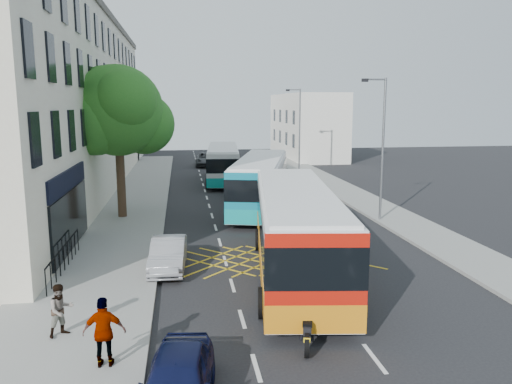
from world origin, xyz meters
name	(u,v)px	position (x,y,z in m)	size (l,w,h in m)	color
ground	(339,313)	(0.00, 0.00, 0.00)	(120.00, 120.00, 0.00)	black
pavement_left	(123,217)	(-8.50, 15.00, 0.07)	(5.00, 70.00, 0.15)	gray
pavement_right	(379,209)	(7.50, 15.00, 0.07)	(3.00, 70.00, 0.15)	gray
terrace_main	(56,103)	(-14.00, 24.49, 6.76)	(8.30, 45.00, 13.50)	beige
terrace_far	(112,117)	(-14.00, 55.00, 5.00)	(8.00, 20.00, 10.00)	silver
building_right	(306,126)	(11.00, 48.00, 4.00)	(6.00, 18.00, 8.00)	silver
street_tree	(117,112)	(-8.51, 14.97, 6.29)	(6.30, 5.70, 8.80)	#382619
lamp_near	(381,142)	(6.20, 12.00, 4.62)	(1.45, 0.15, 8.00)	slate
lamp_far	(299,126)	(6.20, 32.00, 4.62)	(1.45, 0.15, 8.00)	slate
railings	(64,257)	(-9.70, 5.30, 0.72)	(0.08, 5.60, 1.14)	black
bus_near	(296,230)	(-0.59, 3.87, 1.83)	(4.51, 12.61, 3.47)	silver
bus_mid	(261,182)	(0.03, 16.43, 1.77)	(5.68, 12.23, 3.35)	silver
bus_far	(223,163)	(-1.37, 28.37, 1.64)	(3.50, 11.24, 3.11)	silver
motorbike	(308,314)	(-1.58, -1.93, 0.91)	(0.82, 2.13, 1.93)	black
parked_car_blue	(177,381)	(-5.19, -4.44, 0.65)	(1.53, 3.80, 1.29)	#0D1237
parked_car_silver	(168,254)	(-5.60, 5.25, 0.65)	(1.37, 3.92, 1.29)	#94959B
red_hatchback	(297,193)	(3.00, 18.73, 0.59)	(1.64, 4.04, 1.17)	red
distant_car_grey	(207,159)	(-2.13, 40.02, 0.74)	(2.44, 5.30, 1.47)	#383B3F
distant_car_silver	(270,162)	(4.19, 36.28, 0.71)	(1.67, 4.14, 1.41)	#AAADB2
distant_car_dark	(255,155)	(3.76, 43.80, 0.71)	(1.51, 4.32, 1.42)	black
pedestrian_near	(61,310)	(-8.48, -0.65, 0.92)	(0.74, 0.58, 1.53)	gray
pedestrian_far	(104,332)	(-7.00, -2.59, 1.06)	(1.07, 0.44, 1.82)	gray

